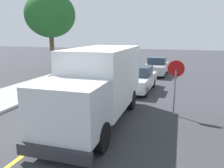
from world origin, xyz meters
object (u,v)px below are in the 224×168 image
object	(u,v)px
parked_car_near	(138,79)
street_tree_down_block	(50,15)
box_truck	(98,82)
parked_car_mid	(157,66)
stop_sign	(176,77)

from	to	relation	value
parked_car_near	street_tree_down_block	bearing A→B (deg)	153.81
box_truck	parked_car_near	distance (m)	6.16
parked_car_mid	stop_sign	world-z (taller)	stop_sign
parked_car_mid	street_tree_down_block	size ratio (longest dim) A/B	0.57
parked_car_near	parked_car_mid	bearing A→B (deg)	86.33
parked_car_mid	stop_sign	distance (m)	11.18
parked_car_near	street_tree_down_block	size ratio (longest dim) A/B	0.57
parked_car_near	parked_car_mid	size ratio (longest dim) A/B	1.01
box_truck	street_tree_down_block	size ratio (longest dim) A/B	0.93
box_truck	parked_car_mid	distance (m)	12.75
parked_car_mid	street_tree_down_block	xyz separation A→B (m)	(-10.10, -1.85, 4.80)
box_truck	stop_sign	bearing A→B (deg)	29.12
parked_car_near	parked_car_mid	world-z (taller)	same
street_tree_down_block	box_truck	bearing A→B (deg)	-49.89
stop_sign	street_tree_down_block	xyz separation A→B (m)	(-12.26, 9.06, 3.73)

